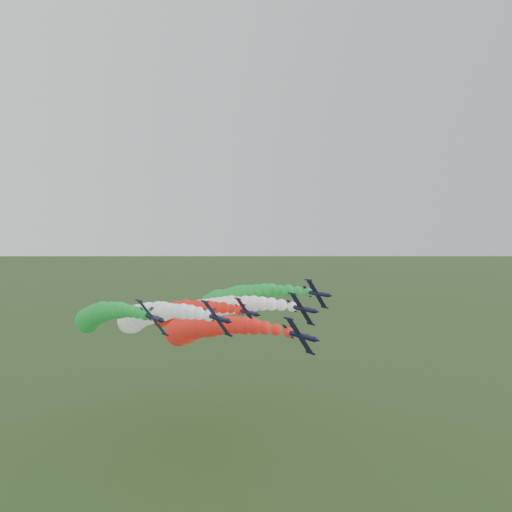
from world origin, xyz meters
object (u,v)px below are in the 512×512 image
object	(u,v)px
jet_lead	(196,329)
jet_outer_left	(96,316)
jet_inner_right	(208,310)
jet_trail	(175,313)
jet_inner_left	(142,317)
jet_outer_right	(229,298)

from	to	relation	value
jet_lead	jet_outer_left	size ratio (longest dim) A/B	1.01
jet_outer_left	jet_lead	bearing A→B (deg)	-40.28
jet_inner_right	jet_trail	size ratio (longest dim) A/B	1.01
jet_lead	jet_trail	xyz separation A→B (m)	(5.89, 24.12, 0.17)
jet_lead	jet_inner_left	xyz separation A→B (m)	(-9.54, 11.51, 2.38)
jet_lead	jet_inner_right	size ratio (longest dim) A/B	1.00
jet_inner_left	jet_outer_right	distance (m)	30.69
jet_inner_left	jet_trail	size ratio (longest dim) A/B	1.00
jet_inner_left	jet_outer_right	size ratio (longest dim) A/B	1.00
jet_outer_right	jet_trail	xyz separation A→B (m)	(-14.60, 6.51, -3.73)
jet_trail	jet_inner_left	bearing A→B (deg)	-140.74
jet_inner_left	jet_trail	bearing A→B (deg)	39.26
jet_outer_left	jet_trail	distance (m)	26.78
jet_inner_left	jet_outer_left	xyz separation A→B (m)	(-10.16, 5.19, 0.44)
jet_inner_left	jet_inner_right	distance (m)	19.13
jet_inner_left	jet_trail	xyz separation A→B (m)	(15.43, 12.62, -2.20)
jet_outer_right	jet_trail	world-z (taller)	jet_outer_right
jet_inner_right	jet_trail	distance (m)	13.75
jet_outer_left	jet_outer_right	distance (m)	40.22
jet_lead	jet_inner_right	distance (m)	14.79
jet_lead	jet_trail	world-z (taller)	jet_lead
jet_trail	jet_lead	bearing A→B (deg)	-103.73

